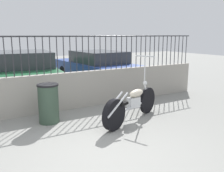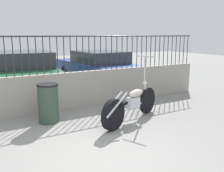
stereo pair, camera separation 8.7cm
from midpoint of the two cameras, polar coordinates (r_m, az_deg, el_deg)
The scene contains 7 objects.
ground_plane at distance 4.32m, azimuth -3.48°, elevation -16.10°, with size 40.00×40.00×0.00m, color gray.
low_wall at distance 6.73m, azimuth -14.60°, elevation -1.65°, with size 10.30×0.18×1.01m.
fence_railing at distance 6.57m, azimuth -15.11°, elevation 8.00°, with size 10.30×0.04×0.98m.
motorcycle_silver at distance 5.81m, azimuth 4.46°, elevation -4.34°, with size 2.02×0.96×1.51m.
trash_bin at distance 5.94m, azimuth -13.96°, elevation -3.82°, with size 0.48×0.48×0.91m.
car_green at distance 9.33m, azimuth -18.91°, elevation 3.12°, with size 2.35×4.74×1.45m.
car_blue at distance 10.47m, azimuth -3.02°, elevation 4.38°, with size 2.12×4.67×1.35m.
Camera 2 is at (-1.64, -3.46, 2.01)m, focal length 40.00 mm.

